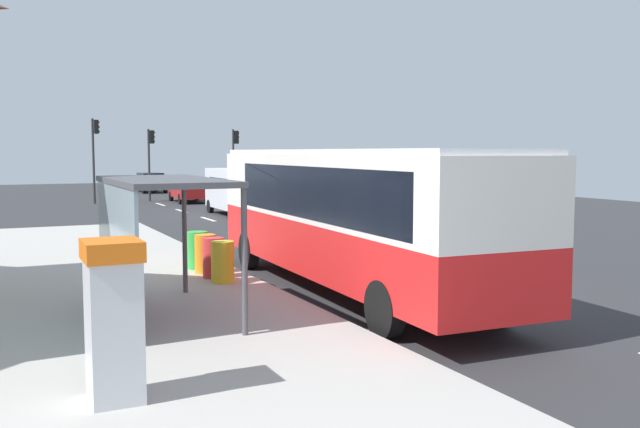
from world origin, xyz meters
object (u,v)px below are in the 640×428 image
object	(u,v)px
traffic_light_near_side	(235,153)
traffic_light_median	(150,153)
white_van	(238,188)
traffic_light_far_side	(95,147)
bus_shelter	(147,211)
sedan_far	(189,190)
bus	(349,211)
sedan_near	(150,182)
recycling_bin_red	(214,258)
recycling_bin_green	(198,250)
recycling_bin_yellow	(223,262)
ticket_machine	(114,319)
recycling_bin_orange	(205,254)

from	to	relation	value
traffic_light_near_side	traffic_light_median	size ratio (longest dim) A/B	1.00
white_van	traffic_light_far_side	bearing A→B (deg)	115.46
traffic_light_far_side	bus_shelter	size ratio (longest dim) A/B	1.29
sedan_far	bus	bearing A→B (deg)	-97.90
sedan_near	bus_shelter	world-z (taller)	bus_shelter
recycling_bin_red	traffic_light_median	size ratio (longest dim) A/B	0.21
recycling_bin_green	bus_shelter	bearing A→B (deg)	-115.17
bus	sedan_near	xyz separation A→B (m)	(4.01, 40.50, -1.05)
sedan_far	traffic_light_near_side	size ratio (longest dim) A/B	0.98
bus	white_van	bearing A→B (deg)	78.42
recycling_bin_red	bus_shelter	size ratio (longest dim) A/B	0.24
recycling_bin_yellow	recycling_bin_green	xyz separation A→B (m)	(0.00, 2.10, 0.00)
sedan_near	white_van	bearing A→B (deg)	-90.27
ticket_machine	recycling_bin_green	world-z (taller)	ticket_machine
ticket_machine	bus_shelter	bearing A→B (deg)	73.04
recycling_bin_green	traffic_light_far_side	world-z (taller)	traffic_light_far_side
ticket_machine	bus_shelter	xyz separation A→B (m)	(1.23, 4.04, 0.93)
white_van	traffic_light_near_side	world-z (taller)	traffic_light_near_side
ticket_machine	recycling_bin_yellow	xyz separation A→B (m)	(3.44, 6.65, -0.52)
recycling_bin_yellow	recycling_bin_orange	xyz separation A→B (m)	(0.00, 1.40, 0.00)
white_van	bus_shelter	xyz separation A→B (m)	(-8.61, -20.26, 0.75)
sedan_near	recycling_bin_red	distance (m)	38.92
white_van	traffic_light_median	bearing A→B (deg)	98.55
sedan_near	recycling_bin_yellow	world-z (taller)	sedan_near
bus	traffic_light_far_side	size ratio (longest dim) A/B	2.15
white_van	recycling_bin_yellow	distance (m)	18.79
sedan_far	traffic_light_far_side	world-z (taller)	traffic_light_far_side
sedan_near	traffic_light_median	xyz separation A→B (m)	(-1.90, -9.48, 2.28)
recycling_bin_orange	recycling_bin_green	bearing A→B (deg)	90.00
ticket_machine	recycling_bin_red	world-z (taller)	ticket_machine
sedan_far	traffic_light_far_side	size ratio (longest dim) A/B	0.87
sedan_far	recycling_bin_yellow	distance (m)	28.23
white_van	recycling_bin_green	world-z (taller)	white_van
sedan_far	traffic_light_near_side	world-z (taller)	traffic_light_near_side
recycling_bin_green	traffic_light_far_side	bearing A→B (deg)	87.64
traffic_light_near_side	recycling_bin_orange	bearing A→B (deg)	-110.05
sedan_near	recycling_bin_orange	size ratio (longest dim) A/B	4.68
bus	ticket_machine	distance (m)	7.93
sedan_near	recycling_bin_green	size ratio (longest dim) A/B	4.68
recycling_bin_orange	traffic_light_far_side	world-z (taller)	traffic_light_far_side
recycling_bin_yellow	traffic_light_median	xyz separation A→B (m)	(4.60, 29.59, 2.42)
traffic_light_near_side	traffic_light_median	world-z (taller)	traffic_light_median
sedan_near	traffic_light_median	world-z (taller)	traffic_light_median
bus_shelter	white_van	bearing A→B (deg)	66.97
bus	recycling_bin_orange	world-z (taller)	bus
bus_shelter	recycling_bin_yellow	bearing A→B (deg)	49.69
bus	white_van	world-z (taller)	bus
sedan_near	sedan_far	size ratio (longest dim) A/B	0.99
bus	sedan_far	distance (m)	29.19
traffic_light_far_side	traffic_light_median	bearing A→B (deg)	12.85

